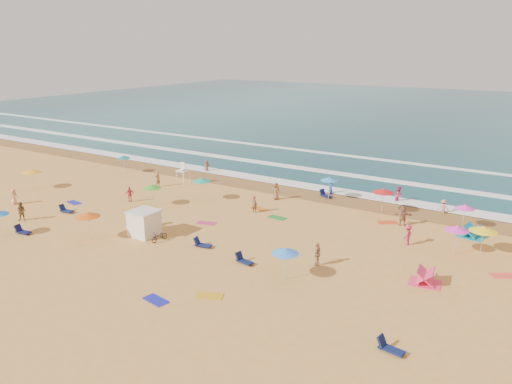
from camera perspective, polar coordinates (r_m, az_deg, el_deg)
The scene contains 13 objects.
ground at distance 43.27m, azimuth -4.21°, elevation -3.82°, with size 220.00×220.00×0.00m, color gold.
ocean at distance 119.97m, azimuth 20.57°, elevation 8.27°, with size 220.00×140.00×0.18m, color #0C4756.
wet_sand at distance 53.31m, azimuth 3.78°, elevation 0.13°, with size 220.00×220.00×0.00m, color olive.
surf_foam at distance 60.92m, azimuth 7.77°, elevation 2.19°, with size 200.00×18.70×0.05m.
cabana at distance 41.62m, azimuth -12.65°, elevation -3.56°, with size 2.00×2.00×2.00m, color white.
cabana_roof at distance 41.28m, azimuth -12.74°, elevation -2.18°, with size 2.20×2.20×0.12m, color silver.
bicycle at distance 40.37m, azimuth -10.97°, elevation -5.00°, with size 0.54×1.54×0.81m, color black.
lifeguard_stand at distance 56.20m, azimuth -8.31°, elevation 1.95°, with size 1.20×1.20×2.10m, color white, non-canonical shape.
beach_umbrellas at distance 43.44m, azimuth -3.04°, elevation -0.85°, with size 50.62×27.03×0.71m.
loungers at distance 37.50m, azimuth 2.79°, elevation -6.80°, with size 44.85×23.70×0.34m.
towels at distance 41.61m, azimuth -7.13°, elevation -4.73°, with size 51.46×24.88×0.03m.
popup_tents at distance 39.30m, azimuth 21.39°, elevation -6.19°, with size 3.24×12.31×1.20m.
beachgoers at distance 45.94m, azimuth 0.52°, elevation -1.51°, with size 36.92×24.29×2.15m.
Camera 1 is at (24.30, -32.52, 14.98)m, focal length 35.00 mm.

